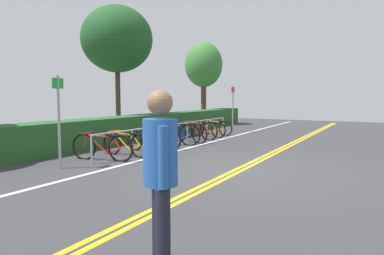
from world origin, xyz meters
The scene contains 20 objects.
ground_plane centered at (0.00, 0.00, -0.03)m, with size 35.53×13.75×0.05m, color #353538.
centre_line_yellow_inner centered at (0.00, -0.08, 0.00)m, with size 31.97×0.10×0.00m, color gold.
centre_line_yellow_outer centered at (0.00, 0.08, 0.00)m, with size 31.97×0.10×0.00m, color gold.
bike_lane_stripe_white centered at (0.00, 2.71, 0.00)m, with size 31.97×0.12×0.00m, color white.
bike_rack centered at (2.87, 3.46, 0.57)m, with size 8.04×0.05×0.74m.
bicycle_0 centered at (-0.63, 3.57, 0.35)m, with size 0.50×1.81×0.75m.
bicycle_1 centered at (0.21, 3.48, 0.34)m, with size 0.46×1.79×0.73m.
bicycle_2 centered at (1.09, 3.45, 0.32)m, with size 0.49×1.61×0.70m.
bicycle_3 centered at (1.95, 3.51, 0.33)m, with size 0.46×1.74×0.71m.
bicycle_4 centered at (2.84, 3.45, 0.37)m, with size 0.54×1.75×0.79m.
bicycle_5 centered at (3.67, 3.39, 0.35)m, with size 0.57×1.71×0.76m.
bicycle_6 centered at (4.54, 3.54, 0.35)m, with size 0.46×1.79×0.74m.
bicycle_7 centered at (5.50, 3.54, 0.31)m, with size 0.46×1.65×0.68m.
bicycle_8 centered at (6.36, 3.58, 0.32)m, with size 0.46×1.63×0.69m.
pedestrian centered at (-4.90, -1.13, 1.01)m, with size 0.40×0.35×1.74m.
sign_post_near centered at (-1.88, 3.70, 1.30)m, with size 0.36×0.09×2.15m.
sign_post_far centered at (7.78, 3.38, 1.29)m, with size 0.36×0.06×2.14m.
hedge_backdrop centered at (4.37, 5.65, 0.46)m, with size 16.99×1.03×0.93m, color #235626.
tree_mid centered at (4.02, 6.98, 3.99)m, with size 2.92×2.92×5.36m.
tree_far_right centered at (11.21, 6.65, 3.45)m, with size 2.19×2.19×4.79m.
Camera 1 is at (-7.60, -2.95, 1.69)m, focal length 33.56 mm.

